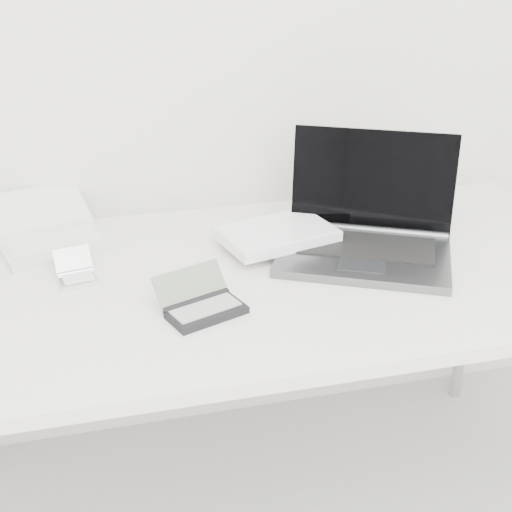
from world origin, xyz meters
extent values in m
cube|color=white|center=(0.00, 1.55, 0.71)|extent=(1.60, 0.80, 0.03)
cylinder|color=silver|center=(0.75, 1.90, 0.35)|extent=(0.04, 0.04, 0.70)
cube|color=#545759|center=(0.23, 1.55, 0.74)|extent=(0.46, 0.41, 0.02)
cube|color=black|center=(0.25, 1.58, 0.75)|extent=(0.35, 0.27, 0.00)
cube|color=black|center=(0.30, 1.68, 0.87)|extent=(0.37, 0.21, 0.24)
cylinder|color=#545759|center=(0.29, 1.66, 0.75)|extent=(0.35, 0.19, 0.02)
cube|color=#36383B|center=(0.21, 1.49, 0.75)|extent=(0.12, 0.10, 0.00)
cube|color=white|center=(0.06, 1.67, 0.76)|extent=(0.29, 0.23, 0.03)
cube|color=white|center=(0.06, 1.67, 0.78)|extent=(0.29, 0.23, 0.00)
cube|color=white|center=(-0.45, 1.78, 0.74)|extent=(0.28, 0.23, 0.02)
cube|color=silver|center=(-0.46, 1.79, 0.75)|extent=(0.23, 0.16, 0.00)
cube|color=white|center=(-0.50, 1.93, 0.78)|extent=(0.27, 0.20, 0.07)
cylinder|color=white|center=(-0.48, 1.86, 0.75)|extent=(0.23, 0.09, 0.02)
cube|color=silver|center=(-0.41, 1.59, 0.74)|extent=(0.09, 0.07, 0.01)
cube|color=white|center=(-0.41, 1.59, 0.74)|extent=(0.07, 0.04, 0.00)
cube|color=#92A092|center=(-0.41, 1.64, 0.76)|extent=(0.08, 0.05, 0.05)
cylinder|color=silver|center=(-0.41, 1.62, 0.74)|extent=(0.08, 0.03, 0.01)
cube|color=black|center=(-0.16, 1.39, 0.74)|extent=(0.17, 0.13, 0.01)
cube|color=gray|center=(-0.16, 1.39, 0.75)|extent=(0.15, 0.10, 0.00)
cube|color=slate|center=(-0.18, 1.45, 0.77)|extent=(0.16, 0.10, 0.06)
cylinder|color=black|center=(-0.17, 1.43, 0.74)|extent=(0.14, 0.07, 0.02)
camera|label=1|loc=(-0.36, 0.18, 1.46)|focal=50.00mm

